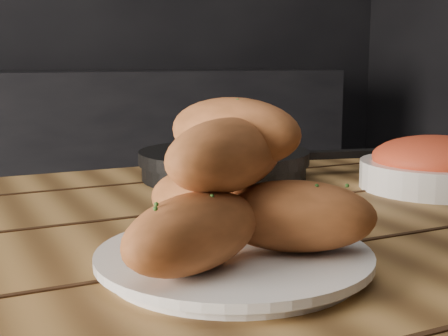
# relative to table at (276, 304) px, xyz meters

# --- Properties ---
(table) EXTENTS (1.48, 0.89, 0.75)m
(table) POSITION_rel_table_xyz_m (0.00, 0.00, 0.00)
(table) COLOR olive
(table) RESTS_ON ground
(plate) EXTENTS (0.25, 0.25, 0.02)m
(plate) POSITION_rel_table_xyz_m (-0.12, -0.12, 0.11)
(plate) COLOR white
(plate) RESTS_ON table
(bread_rolls) EXTENTS (0.26, 0.23, 0.13)m
(bread_rolls) POSITION_rel_table_xyz_m (-0.12, -0.12, 0.17)
(bread_rolls) COLOR #B05F31
(bread_rolls) RESTS_ON plate
(skillet) EXTENTS (0.40, 0.27, 0.05)m
(skillet) POSITION_rel_table_xyz_m (0.07, 0.28, 0.12)
(skillet) COLOR black
(skillet) RESTS_ON table
(bowl) EXTENTS (0.22, 0.22, 0.08)m
(bowl) POSITION_rel_table_xyz_m (0.31, 0.07, 0.13)
(bowl) COLOR white
(bowl) RESTS_ON table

